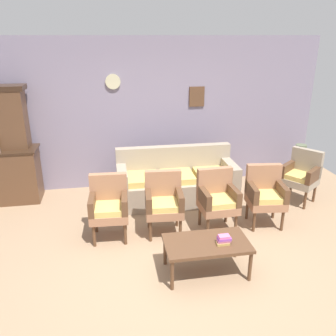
# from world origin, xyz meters

# --- Properties ---
(ground_plane) EXTENTS (7.68, 7.68, 0.00)m
(ground_plane) POSITION_xyz_m (0.00, 0.00, 0.00)
(ground_plane) COLOR #997A5B
(wall_back_with_decor) EXTENTS (6.40, 0.09, 2.70)m
(wall_back_with_decor) POSITION_xyz_m (0.00, 2.63, 1.35)
(wall_back_with_decor) COLOR gray
(wall_back_with_decor) RESTS_ON ground
(side_cabinet) EXTENTS (1.16, 0.55, 0.93)m
(side_cabinet) POSITION_xyz_m (-2.50, 2.25, 0.47)
(side_cabinet) COLOR brown
(side_cabinet) RESTS_ON ground
(floral_couch) EXTENTS (2.02, 0.81, 0.90)m
(floral_couch) POSITION_xyz_m (0.37, 1.77, 0.33)
(floral_couch) COLOR gray
(floral_couch) RESTS_ON ground
(armchair_near_couch_end) EXTENTS (0.55, 0.52, 0.90)m
(armchair_near_couch_end) POSITION_xyz_m (-0.78, 0.77, 0.50)
(armchair_near_couch_end) COLOR #9E6B4C
(armchair_near_couch_end) RESTS_ON ground
(armchair_by_doorway) EXTENTS (0.55, 0.53, 0.90)m
(armchair_by_doorway) POSITION_xyz_m (-0.01, 0.76, 0.50)
(armchair_by_doorway) COLOR #9E6B4C
(armchair_by_doorway) RESTS_ON ground
(armchair_near_cabinet) EXTENTS (0.54, 0.51, 0.90)m
(armchair_near_cabinet) POSITION_xyz_m (0.77, 0.73, 0.50)
(armchair_near_cabinet) COLOR #9E6B4C
(armchair_near_cabinet) RESTS_ON ground
(armchair_row_middle) EXTENTS (0.57, 0.55, 0.90)m
(armchair_row_middle) POSITION_xyz_m (1.52, 0.75, 0.50)
(armchair_row_middle) COLOR #9E6B4C
(armchair_row_middle) RESTS_ON ground
(wingback_chair_by_fireplace) EXTENTS (0.70, 0.71, 0.90)m
(wingback_chair_by_fireplace) POSITION_xyz_m (2.45, 1.37, 0.50)
(wingback_chair_by_fireplace) COLOR gray
(wingback_chair_by_fireplace) RESTS_ON ground
(coffee_table) EXTENTS (1.00, 0.56, 0.42)m
(coffee_table) POSITION_xyz_m (0.33, -0.26, 0.38)
(coffee_table) COLOR brown
(coffee_table) RESTS_ON ground
(book_stack_on_table) EXTENTS (0.17, 0.10, 0.11)m
(book_stack_on_table) POSITION_xyz_m (0.51, -0.33, 0.48)
(book_stack_on_table) COLOR tan
(book_stack_on_table) RESTS_ON coffee_table
(floor_vase_by_wall) EXTENTS (0.20, 0.20, 0.76)m
(floor_vase_by_wall) POSITION_xyz_m (2.85, 2.15, 0.38)
(floor_vase_by_wall) COLOR #5B654A
(floor_vase_by_wall) RESTS_ON ground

